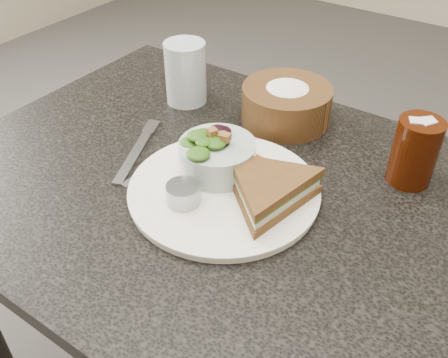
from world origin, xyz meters
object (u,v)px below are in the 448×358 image
sandwich (268,189)px  water_glass (186,73)px  dinner_plate (224,191)px  salad_bowl (217,152)px  bread_basket (287,98)px  cola_glass (416,148)px  dining_table (232,327)px  dressing_ramekin (183,194)px

sandwich → water_glass: water_glass is taller
dinner_plate → salad_bowl: (-0.04, 0.03, 0.04)m
sandwich → bread_basket: size_ratio=1.05×
dinner_plate → cola_glass: (0.23, 0.20, 0.06)m
dining_table → water_glass: (-0.24, 0.18, 0.44)m
dining_table → dressing_ramekin: (-0.04, -0.09, 0.40)m
sandwich → cola_glass: 0.25m
water_glass → salad_bowl: bearing=-40.9°
bread_basket → water_glass: (-0.21, -0.05, 0.01)m
dressing_ramekin → water_glass: water_glass is taller
salad_bowl → water_glass: size_ratio=1.00×
dinner_plate → salad_bowl: salad_bowl is taller
cola_glass → bread_basket: bearing=169.4°
salad_bowl → sandwich: bearing=-11.4°
cola_glass → dining_table: bearing=-141.0°
sandwich → salad_bowl: 0.11m
bread_basket → cola_glass: size_ratio=1.37×
water_glass → dining_table: bearing=-37.2°
salad_bowl → cola_glass: 0.31m
cola_glass → water_glass: (-0.46, 0.00, 0.00)m
dinner_plate → water_glass: (-0.24, 0.21, 0.06)m
dinner_plate → salad_bowl: 0.06m
cola_glass → water_glass: same height
dinner_plate → cola_glass: cola_glass is taller
sandwich → cola_glass: (0.15, 0.19, 0.03)m
dining_table → water_glass: size_ratio=8.03×
dinner_plate → dressing_ramekin: (-0.03, -0.06, 0.02)m
salad_bowl → bread_basket: bearing=88.6°
salad_bowl → cola_glass: cola_glass is taller
dining_table → dressing_ramekin: 0.41m
dinner_plate → cola_glass: size_ratio=2.42×
sandwich → dinner_plate: bearing=-130.9°
sandwich → water_glass: 0.37m
dining_table → cola_glass: size_ratio=8.07×
dining_table → water_glass: water_glass is taller
dinner_plate → dressing_ramekin: size_ratio=5.72×
bread_basket → salad_bowl: bearing=-91.4°
bread_basket → sandwich: bearing=-66.9°
salad_bowl → dressing_ramekin: 0.10m
dinner_plate → dressing_ramekin: bearing=-115.8°
sandwich → dressing_ramekin: 0.13m
salad_bowl → dressing_ramekin: salad_bowl is taller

